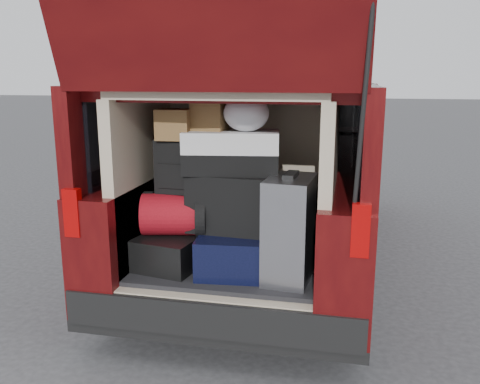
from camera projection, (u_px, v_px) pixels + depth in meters
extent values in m
plane|color=#333335|center=(223.00, 350.00, 3.48)|extent=(80.00, 80.00, 0.00)
cylinder|color=black|center=(133.00, 275.00, 3.96)|extent=(0.24, 0.64, 0.64)
cylinder|color=black|center=(348.00, 294.00, 3.62)|extent=(0.24, 0.64, 0.64)
cylinder|color=black|center=(230.00, 187.00, 7.10)|extent=(0.24, 0.64, 0.64)
cylinder|color=black|center=(350.00, 192.00, 6.76)|extent=(0.24, 0.64, 0.64)
cube|color=black|center=(270.00, 228.00, 5.40)|extent=(1.90, 4.85, 0.08)
cube|color=#41080A|center=(199.00, 184.00, 5.46)|extent=(0.33, 4.85, 0.80)
cube|color=#41080A|center=(347.00, 191.00, 5.14)|extent=(0.33, 4.85, 0.80)
cube|color=#41080A|center=(272.00, 87.00, 5.07)|extent=(1.82, 4.46, 0.10)
cube|color=black|center=(186.00, 115.00, 5.22)|extent=(0.12, 4.25, 0.68)
cube|color=black|center=(361.00, 118.00, 4.85)|extent=(0.12, 4.25, 0.68)
cube|color=black|center=(211.00, 316.00, 3.11)|extent=(1.86, 0.16, 0.22)
cube|color=#990505|center=(73.00, 213.00, 3.11)|extent=(0.10, 0.06, 0.30)
cube|color=#990505|center=(360.00, 230.00, 2.76)|extent=(0.10, 0.06, 0.30)
cube|color=black|center=(232.00, 265.00, 3.62)|extent=(1.24, 1.05, 0.06)
cube|color=#BEAA92|center=(142.00, 178.00, 3.62)|extent=(0.08, 1.05, 1.15)
cube|color=#BEAA92|center=(329.00, 186.00, 3.35)|extent=(0.08, 1.05, 1.15)
cube|color=#BEAA92|center=(247.00, 168.00, 4.02)|extent=(1.34, 0.06, 1.15)
cube|color=#BEAA92|center=(231.00, 92.00, 3.35)|extent=(1.34, 1.05, 0.06)
cylinder|color=black|center=(363.00, 114.00, 2.55)|extent=(0.02, 0.90, 0.76)
cube|color=black|center=(232.00, 297.00, 3.68)|extent=(1.24, 1.05, 0.55)
cube|color=black|center=(175.00, 249.00, 3.54)|extent=(0.50, 0.62, 0.22)
cube|color=black|center=(237.00, 250.00, 3.46)|extent=(0.54, 0.64, 0.26)
cube|color=silver|center=(290.00, 229.00, 3.24)|extent=(0.32, 0.47, 0.67)
cube|color=maroon|center=(175.00, 214.00, 3.47)|extent=(0.49, 0.37, 0.29)
cube|color=black|center=(231.00, 202.00, 3.42)|extent=(0.56, 0.36, 0.39)
cube|color=black|center=(176.00, 166.00, 3.43)|extent=(0.26, 0.17, 0.37)
cube|color=silver|center=(231.00, 152.00, 3.37)|extent=(0.67, 0.41, 0.28)
cube|color=olive|center=(174.00, 124.00, 3.35)|extent=(0.23, 0.19, 0.20)
cube|color=olive|center=(209.00, 114.00, 3.36)|extent=(0.23, 0.19, 0.21)
ellipsoid|color=white|center=(246.00, 113.00, 3.27)|extent=(0.32, 0.30, 0.24)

